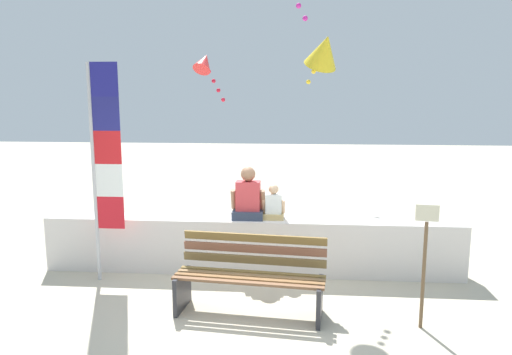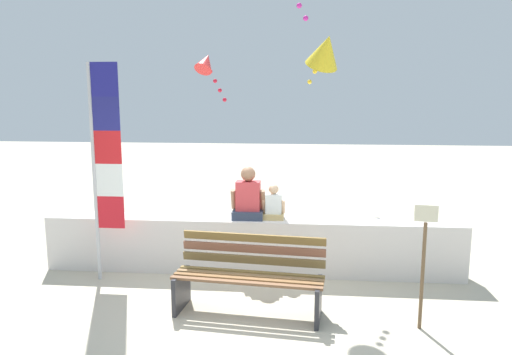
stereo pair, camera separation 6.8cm
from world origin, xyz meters
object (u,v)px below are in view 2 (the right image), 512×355
Objects in this scene: kite_red at (206,63)px; person_adult at (248,198)px; sign_post at (424,257)px; flag_banner at (103,157)px; person_child at (274,205)px; park_bench at (249,277)px; kite_yellow at (325,51)px.

person_adult is at bearing -68.02° from kite_red.
flag_banner is at bearing 164.81° from sign_post.
park_bench is at bearing -98.78° from person_child.
kite_red is (0.78, 3.28, 1.43)m from flag_banner.
kite_red is at bearing 126.18° from sign_post.
park_bench is 1.30× the size of sign_post.
flag_banner is at bearing 158.32° from park_bench.
park_bench is 1.97m from sign_post.
person_adult is (-0.16, 1.33, 0.66)m from park_bench.
kite_red reaches higher than park_bench.
sign_post is at bearing -15.19° from flag_banner.
flag_banner reaches higher than person_child.
sign_post is at bearing -7.74° from park_bench.
kite_red is (-1.27, 4.09, 2.73)m from park_bench.
person_child is 3.25m from kite_yellow.
kite_yellow reaches higher than park_bench.
kite_yellow is (0.78, 2.14, 2.32)m from person_child.
person_adult is at bearing -179.95° from person_child.
person_adult reaches higher than sign_post.
person_child is (0.21, 1.33, 0.56)m from park_bench.
flag_banner is 2.92× the size of kite_red.
kite_red is at bearing 76.56° from flag_banner.
person_child is at bearing -110.02° from kite_yellow.
person_adult is 3.29m from kite_yellow.
kite_yellow is 2.35m from kite_red.
person_adult reaches higher than park_bench.
kite_yellow is (0.98, 3.47, 2.88)m from park_bench.
person_adult is at bearing -118.13° from kite_yellow.
person_adult is 0.54× the size of sign_post.
flag_banner is 3.05× the size of kite_yellow.
flag_banner is (-1.90, -0.52, 0.63)m from person_adult.
person_adult is 3.63m from kite_red.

